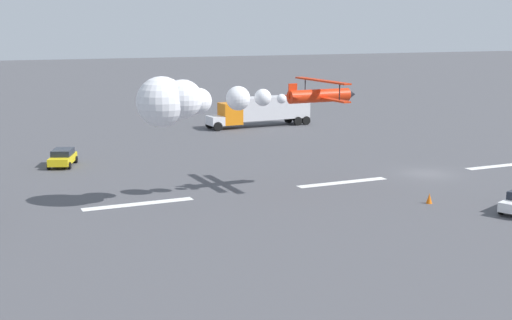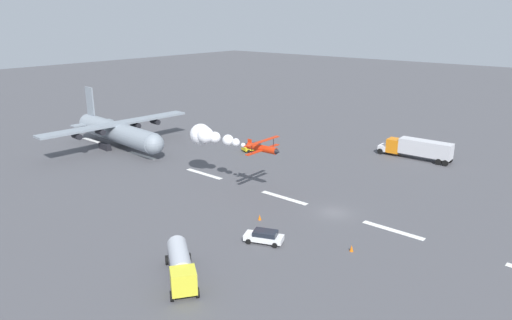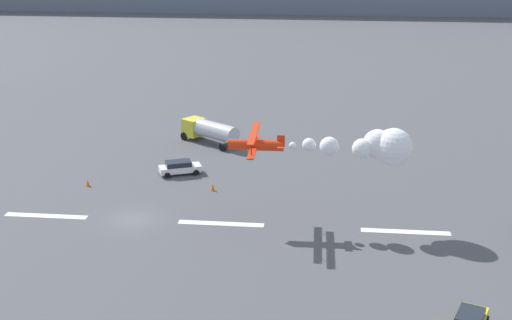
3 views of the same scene
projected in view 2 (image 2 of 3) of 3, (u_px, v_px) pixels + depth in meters
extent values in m
plane|color=#4C4C51|center=(334.00, 213.00, 63.05)|extent=(440.00, 440.00, 0.00)
cube|color=white|center=(393.00, 230.00, 57.89)|extent=(8.00, 0.90, 0.01)
cube|color=white|center=(284.00, 198.00, 68.22)|extent=(8.00, 0.90, 0.01)
cube|color=white|center=(204.00, 174.00, 78.55)|extent=(8.00, 0.90, 0.01)
cube|color=white|center=(143.00, 155.00, 88.88)|extent=(8.00, 0.90, 0.01)
cube|color=white|center=(94.00, 141.00, 99.21)|extent=(8.00, 0.90, 0.01)
cylinder|color=gray|center=(118.00, 132.00, 93.03)|extent=(25.19, 5.78, 4.02)
sphere|color=gray|center=(154.00, 144.00, 84.75)|extent=(3.82, 3.82, 3.82)
cube|color=gray|center=(117.00, 124.00, 92.49)|extent=(5.42, 31.59, 0.40)
cylinder|color=black|center=(77.00, 136.00, 86.55)|extent=(2.47, 1.27, 1.10)
cylinder|color=black|center=(100.00, 132.00, 89.79)|extent=(2.47, 1.27, 1.10)
cylinder|color=black|center=(136.00, 125.00, 95.19)|extent=(2.47, 1.27, 1.10)
cylinder|color=black|center=(155.00, 122.00, 98.43)|extent=(2.47, 1.27, 1.10)
cube|color=gray|center=(90.00, 101.00, 98.50)|extent=(2.81, 0.50, 6.00)
cube|color=gray|center=(92.00, 123.00, 99.90)|extent=(2.63, 9.12, 0.24)
cube|color=black|center=(127.00, 142.00, 96.19)|extent=(3.26, 1.22, 1.20)
cube|color=black|center=(105.00, 147.00, 92.74)|extent=(3.26, 1.22, 1.20)
cylinder|color=red|center=(262.00, 148.00, 66.92)|extent=(5.06, 1.10, 0.99)
cube|color=red|center=(263.00, 150.00, 66.84)|extent=(0.77, 7.23, 0.12)
cube|color=red|center=(263.00, 141.00, 66.47)|extent=(0.77, 7.23, 0.12)
cylinder|color=black|center=(273.00, 142.00, 68.54)|extent=(0.08, 0.08, 1.28)
cylinder|color=black|center=(252.00, 149.00, 64.77)|extent=(0.08, 0.08, 1.28)
cube|color=red|center=(250.00, 143.00, 68.14)|extent=(0.70, 0.11, 1.10)
cube|color=red|center=(250.00, 145.00, 68.26)|extent=(0.64, 2.01, 0.08)
cone|color=black|center=(278.00, 152.00, 65.21)|extent=(0.72, 0.86, 0.84)
sphere|color=white|center=(243.00, 145.00, 68.74)|extent=(0.70, 0.70, 0.70)
sphere|color=white|center=(236.00, 142.00, 69.63)|extent=(1.24, 1.24, 1.24)
sphere|color=white|center=(228.00, 140.00, 70.93)|extent=(1.75, 1.75, 1.75)
sphere|color=white|center=(215.00, 137.00, 72.82)|extent=(1.83, 1.83, 1.83)
sphere|color=white|center=(205.00, 135.00, 73.08)|extent=(2.66, 2.66, 2.66)
sphere|color=white|center=(201.00, 134.00, 74.23)|extent=(3.44, 3.44, 3.44)
cube|color=silver|center=(384.00, 147.00, 90.29)|extent=(1.68, 2.55, 1.10)
cube|color=orange|center=(394.00, 145.00, 88.89)|extent=(2.48, 2.57, 2.60)
cube|color=silver|center=(425.00, 148.00, 85.27)|extent=(9.49, 2.80, 2.80)
cylinder|color=black|center=(380.00, 151.00, 89.63)|extent=(1.11, 0.38, 1.10)
cylinder|color=black|center=(438.00, 162.00, 83.14)|extent=(1.11, 0.38, 1.10)
cylinder|color=black|center=(445.00, 163.00, 82.43)|extent=(1.11, 0.38, 1.10)
cylinder|color=black|center=(385.00, 149.00, 91.51)|extent=(1.11, 0.38, 1.10)
cylinder|color=black|center=(443.00, 159.00, 85.01)|extent=(1.11, 0.38, 1.10)
cylinder|color=black|center=(449.00, 160.00, 84.31)|extent=(1.11, 0.38, 1.10)
cube|color=yellow|center=(184.00, 281.00, 43.92)|extent=(3.19, 3.23, 2.20)
cylinder|color=#B7BCC6|center=(179.00, 257.00, 47.66)|extent=(6.12, 5.24, 2.10)
cylinder|color=black|center=(197.00, 293.00, 43.98)|extent=(1.00, 0.85, 1.00)
cylinder|color=black|center=(189.00, 257.00, 50.40)|extent=(1.00, 0.85, 1.00)
cylinder|color=black|center=(172.00, 296.00, 43.41)|extent=(1.00, 0.85, 1.00)
cylinder|color=black|center=(167.00, 260.00, 49.83)|extent=(1.00, 0.85, 1.00)
cube|color=yellow|center=(253.00, 148.00, 91.82)|extent=(3.16, 4.48, 0.65)
cube|color=#1E232D|center=(254.00, 145.00, 91.74)|extent=(2.43, 2.90, 0.55)
cylinder|color=black|center=(248.00, 151.00, 90.50)|extent=(0.44, 0.68, 0.64)
cylinder|color=black|center=(261.00, 149.00, 91.83)|extent=(0.44, 0.68, 0.64)
cylinder|color=black|center=(244.00, 149.00, 92.01)|extent=(0.44, 0.68, 0.64)
cylinder|color=black|center=(257.00, 147.00, 93.33)|extent=(0.44, 0.68, 0.64)
cube|color=white|center=(264.00, 238.00, 54.57)|extent=(4.90, 3.41, 0.65)
cube|color=#1E232D|center=(265.00, 233.00, 54.33)|extent=(3.16, 2.58, 0.55)
cylinder|color=black|center=(248.00, 242.00, 54.30)|extent=(0.68, 0.45, 0.64)
cylinder|color=black|center=(275.00, 245.00, 53.39)|extent=(0.68, 0.45, 0.64)
cylinder|color=black|center=(253.00, 235.00, 55.94)|extent=(0.68, 0.45, 0.64)
cylinder|color=black|center=(279.00, 239.00, 55.03)|extent=(0.68, 0.45, 0.64)
cone|color=orange|center=(351.00, 248.00, 52.62)|extent=(0.44, 0.44, 0.75)
cone|color=orange|center=(260.00, 217.00, 60.71)|extent=(0.44, 0.44, 0.75)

